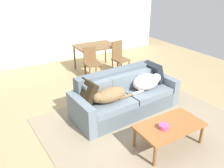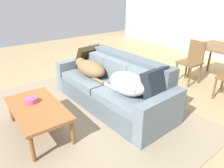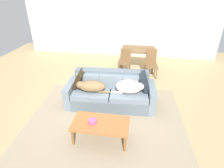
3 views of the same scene
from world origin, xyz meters
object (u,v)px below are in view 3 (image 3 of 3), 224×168
dining_table (138,51)px  throw_pillow_by_right_arm (145,82)px  throw_pillow_by_left_arm (78,79)px  dining_chair_near_right (151,62)px  bowl_on_coffee_table (92,121)px  couch (111,92)px  dining_chair_near_left (125,60)px  coffee_table (101,124)px  dog_on_left_cushion (91,86)px  dog_on_right_cushion (130,87)px

dining_table → throw_pillow_by_right_arm: bearing=-83.7°
throw_pillow_by_left_arm → dining_chair_near_right: 2.65m
throw_pillow_by_left_arm → bowl_on_coffee_table: throw_pillow_by_left_arm is taller
couch → dining_table: bearing=72.9°
bowl_on_coffee_table → dining_chair_near_left: dining_chair_near_left is taller
couch → dining_chair_near_right: 2.13m
throw_pillow_by_right_arm → coffee_table: throw_pillow_by_right_arm is taller
throw_pillow_by_right_arm → bowl_on_coffee_table: 1.75m
throw_pillow_by_left_arm → dining_chair_near_left: 2.14m
dog_on_left_cushion → bowl_on_coffee_table: (0.33, -1.14, -0.13)m
coffee_table → dining_chair_near_right: (1.03, 3.15, 0.14)m
throw_pillow_by_right_arm → coffee_table: 1.65m
couch → dog_on_right_cushion: (0.48, -0.11, 0.27)m
dog_on_right_cushion → dining_chair_near_right: (0.56, 1.96, -0.09)m
throw_pillow_by_left_arm → dining_table: throw_pillow_by_left_arm is taller
couch → throw_pillow_by_left_arm: bearing=176.7°
throw_pillow_by_left_arm → throw_pillow_by_right_arm: throw_pillow_by_right_arm is taller
dog_on_left_cushion → coffee_table: bearing=-69.9°
dog_on_left_cushion → throw_pillow_by_left_arm: 0.43m
throw_pillow_by_left_arm → dining_table: (1.43, 2.42, 0.04)m
dining_table → dog_on_left_cushion: bearing=-112.1°
throw_pillow_by_right_arm → dining_chair_near_left: (-0.67, 1.77, -0.15)m
throw_pillow_by_right_arm → dining_chair_near_right: 1.76m
couch → bowl_on_coffee_table: bearing=-99.5°
dog_on_left_cushion → coffee_table: (0.49, -1.12, -0.21)m
dog_on_right_cushion → throw_pillow_by_right_arm: size_ratio=1.73×
coffee_table → throw_pillow_by_left_arm: bearing=123.6°
dog_on_left_cushion → dining_chair_near_right: bearing=49.8°
dining_chair_near_left → coffee_table: bearing=-91.4°
dog_on_left_cushion → dining_chair_near_right: (1.51, 2.03, -0.07)m
throw_pillow_by_left_arm → dining_chair_near_left: size_ratio=0.51×
throw_pillow_by_left_arm → dining_chair_near_left: dining_chair_near_left is taller
bowl_on_coffee_table → dining_table: size_ratio=0.14×
dining_table → bowl_on_coffee_table: bearing=-101.0°
dog_on_left_cushion → dining_table: (1.06, 2.61, 0.10)m
couch → bowl_on_coffee_table: size_ratio=13.75×
bowl_on_coffee_table → dog_on_left_cushion: bearing=106.2°
bowl_on_coffee_table → throw_pillow_by_right_arm: bearing=55.5°
throw_pillow_by_left_arm → dining_chair_near_left: (1.02, 1.87, -0.14)m
dog_on_left_cushion → dining_chair_near_left: bearing=69.0°
dog_on_right_cushion → dining_table: (0.10, 2.53, 0.08)m
throw_pillow_by_left_arm → coffee_table: 1.59m
throw_pillow_by_left_arm → dog_on_right_cushion: bearing=-4.8°
throw_pillow_by_right_arm → dining_table: throw_pillow_by_right_arm is taller
dining_chair_near_left → dining_chair_near_right: bearing=-0.3°
dog_on_left_cushion → dog_on_right_cushion: size_ratio=1.07×
dog_on_left_cushion → dining_chair_near_left: size_ratio=0.96×
dog_on_right_cushion → bowl_on_coffee_table: 1.37m
couch → throw_pillow_by_right_arm: bearing=3.3°
dining_table → dog_on_right_cushion: bearing=-92.3°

